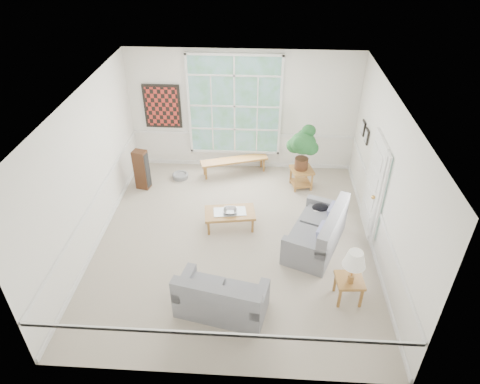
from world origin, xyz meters
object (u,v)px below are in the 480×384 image
object	(u,v)px
coffee_table	(230,219)
end_table	(301,178)
loveseat_right	(316,228)
loveseat_front	(222,293)
side_table	(348,289)

from	to	relation	value
coffee_table	end_table	size ratio (longest dim) A/B	2.09
loveseat_right	end_table	bearing A→B (deg)	116.31
coffee_table	end_table	xyz separation A→B (m)	(1.57, 1.63, 0.05)
loveseat_right	loveseat_front	distance (m)	2.42
side_table	coffee_table	bearing A→B (deg)	139.51
loveseat_front	end_table	bearing A→B (deg)	80.69
end_table	loveseat_front	bearing A→B (deg)	-111.61
coffee_table	loveseat_front	bearing A→B (deg)	-97.46
loveseat_right	end_table	size ratio (longest dim) A/B	3.29
end_table	side_table	size ratio (longest dim) A/B	1.07
end_table	side_table	xyz separation A→B (m)	(0.60, -3.49, -0.02)
loveseat_front	side_table	distance (m)	2.16
loveseat_right	end_table	distance (m)	2.14
coffee_table	side_table	bearing A→B (deg)	-49.10
loveseat_front	side_table	xyz separation A→B (m)	(2.12, 0.38, -0.16)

